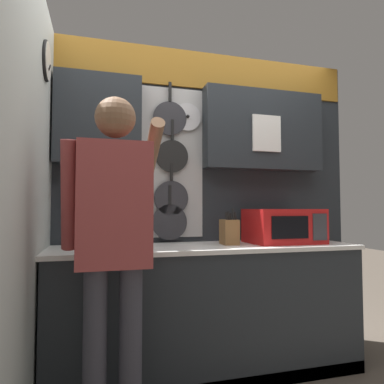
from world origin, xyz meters
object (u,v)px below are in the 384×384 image
Objects in this scene: knife_block at (229,232)px; person at (114,230)px; microwave at (283,226)px; utensil_crock at (117,235)px.

person reaches higher than knife_block.
person is (-1.31, -0.52, 0.02)m from microwave.
utensil_crock is (-0.81, 0.00, -0.01)m from knife_block.
utensil_crock is at bearing 179.96° from knife_block.
utensil_crock reaches higher than microwave.
knife_block is at bearing -0.04° from utensil_crock.
utensil_crock is (-1.26, 0.00, -0.04)m from microwave.
utensil_crock reaches higher than knife_block.
knife_block is 0.81m from utensil_crock.
microwave is 1.57× the size of utensil_crock.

